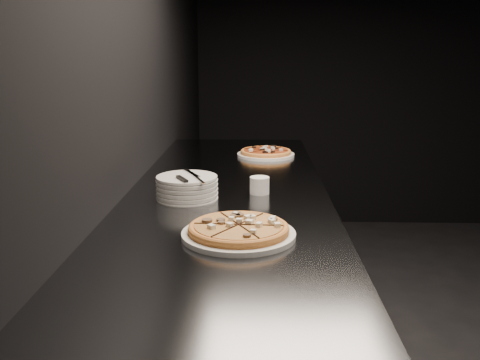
{
  "coord_description": "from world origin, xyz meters",
  "views": [
    {
      "loc": [
        -2.02,
        -1.91,
        1.43
      ],
      "look_at": [
        -2.08,
        -0.1,
        0.99
      ],
      "focal_mm": 40.0,
      "sensor_mm": 36.0,
      "label": 1
    }
  ],
  "objects_px": {
    "pizza_mushroom": "(239,230)",
    "plate_stack": "(187,187)",
    "counter": "(228,306)",
    "ramekin": "(260,185)",
    "cutlery": "(189,176)",
    "pizza_tomato": "(266,153)"
  },
  "relations": [
    {
      "from": "pizza_mushroom",
      "to": "plate_stack",
      "type": "relative_size",
      "value": 1.49
    },
    {
      "from": "counter",
      "to": "ramekin",
      "type": "xyz_separation_m",
      "value": [
        0.12,
        -0.02,
        0.49
      ]
    },
    {
      "from": "counter",
      "to": "plate_stack",
      "type": "bearing_deg",
      "value": -147.31
    },
    {
      "from": "plate_stack",
      "to": "cutlery",
      "type": "xyz_separation_m",
      "value": [
        0.01,
        -0.02,
        0.04
      ]
    },
    {
      "from": "pizza_mushroom",
      "to": "cutlery",
      "type": "distance_m",
      "value": 0.43
    },
    {
      "from": "ramekin",
      "to": "plate_stack",
      "type": "bearing_deg",
      "value": -164.2
    },
    {
      "from": "pizza_mushroom",
      "to": "ramekin",
      "type": "xyz_separation_m",
      "value": [
        0.06,
        0.48,
        0.01
      ]
    },
    {
      "from": "pizza_tomato",
      "to": "counter",
      "type": "bearing_deg",
      "value": -102.27
    },
    {
      "from": "ramekin",
      "to": "counter",
      "type": "bearing_deg",
      "value": 172.43
    },
    {
      "from": "counter",
      "to": "pizza_tomato",
      "type": "height_order",
      "value": "pizza_tomato"
    },
    {
      "from": "cutlery",
      "to": "counter",
      "type": "bearing_deg",
      "value": 11.71
    },
    {
      "from": "plate_stack",
      "to": "ramekin",
      "type": "distance_m",
      "value": 0.27
    },
    {
      "from": "counter",
      "to": "pizza_tomato",
      "type": "distance_m",
      "value": 0.87
    },
    {
      "from": "cutlery",
      "to": "ramekin",
      "type": "height_order",
      "value": "cutlery"
    },
    {
      "from": "pizza_mushroom",
      "to": "plate_stack",
      "type": "bearing_deg",
      "value": 115.98
    },
    {
      "from": "plate_stack",
      "to": "cutlery",
      "type": "bearing_deg",
      "value": -62.38
    },
    {
      "from": "pizza_mushroom",
      "to": "cutlery",
      "type": "bearing_deg",
      "value": 115.91
    },
    {
      "from": "pizza_tomato",
      "to": "cutlery",
      "type": "bearing_deg",
      "value": -109.22
    },
    {
      "from": "plate_stack",
      "to": "ramekin",
      "type": "bearing_deg",
      "value": 15.8
    },
    {
      "from": "counter",
      "to": "pizza_mushroom",
      "type": "bearing_deg",
      "value": -83.27
    },
    {
      "from": "counter",
      "to": "cutlery",
      "type": "distance_m",
      "value": 0.57
    },
    {
      "from": "pizza_tomato",
      "to": "ramekin",
      "type": "relative_size",
      "value": 4.32
    }
  ]
}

